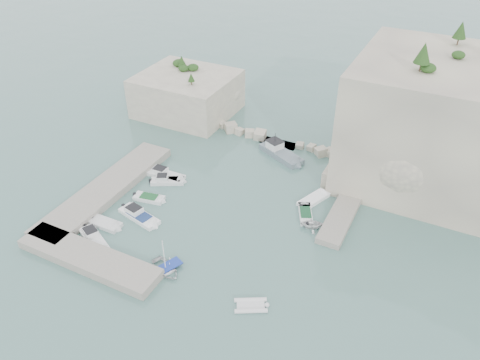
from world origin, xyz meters
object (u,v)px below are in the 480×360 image
at_px(inflatable_dinghy, 251,307).
at_px(tender_east_a, 311,228).
at_px(work_boat, 281,156).
at_px(motorboat_c, 149,200).
at_px(tender_east_c, 313,201).
at_px(motorboat_e, 106,225).
at_px(rowboat, 166,271).
at_px(tender_east_d, 340,188).
at_px(tender_east_b, 305,216).
at_px(motorboat_f, 94,241).
at_px(motorboat_b, 168,183).
at_px(motorboat_a, 166,177).
at_px(motorboat_d, 140,218).

xyz_separation_m(inflatable_dinghy, tender_east_a, (1.42, 14.64, 0.00)).
bearing_deg(work_boat, motorboat_c, -96.52).
bearing_deg(tender_east_c, work_boat, 65.76).
distance_m(motorboat_e, inflatable_dinghy, 22.09).
bearing_deg(rowboat, tender_east_d, -4.83).
relative_size(motorboat_c, tender_east_b, 0.97).
bearing_deg(motorboat_f, motorboat_e, 130.05).
xyz_separation_m(motorboat_b, tender_east_d, (22.28, 9.60, 0.00)).
xyz_separation_m(motorboat_f, rowboat, (10.47, -0.21, 0.00)).
bearing_deg(motorboat_b, inflatable_dinghy, -63.96).
distance_m(motorboat_a, motorboat_b, 1.58).
bearing_deg(rowboat, motorboat_b, 56.49).
bearing_deg(motorboat_f, rowboat, 25.72).
distance_m(motorboat_d, motorboat_f, 6.40).
bearing_deg(inflatable_dinghy, motorboat_f, 150.21).
distance_m(tender_east_b, tender_east_c, 3.44).
bearing_deg(motorboat_d, rowboat, -24.07).
bearing_deg(motorboat_c, inflatable_dinghy, -36.98).
bearing_deg(motorboat_a, work_boat, 43.37).
bearing_deg(tender_east_b, motorboat_a, 66.33).
bearing_deg(motorboat_d, motorboat_c, 120.23).
xyz_separation_m(motorboat_d, motorboat_e, (-2.89, -3.10, 0.00)).
height_order(inflatable_dinghy, tender_east_a, tender_east_a).
xyz_separation_m(motorboat_c, tender_east_c, (19.91, 9.67, 0.00)).
height_order(motorboat_c, tender_east_a, tender_east_a).
relative_size(tender_east_c, tender_east_d, 1.41).
relative_size(motorboat_d, inflatable_dinghy, 1.79).
distance_m(inflatable_dinghy, tender_east_a, 14.71).
xyz_separation_m(motorboat_b, rowboat, (9.45, -14.43, 0.00)).
height_order(tender_east_a, work_boat, work_boat).
bearing_deg(rowboat, tender_east_b, -9.88).
distance_m(motorboat_a, motorboat_e, 12.44).
xyz_separation_m(motorboat_e, work_boat, (13.39, 25.06, 0.00)).
relative_size(motorboat_c, motorboat_e, 1.00).
xyz_separation_m(motorboat_a, motorboat_d, (2.31, -9.33, 0.00)).
relative_size(rowboat, tender_east_a, 1.41).
relative_size(motorboat_f, tender_east_d, 1.58).
height_order(motorboat_a, motorboat_f, same).
relative_size(motorboat_b, tender_east_a, 1.71).
distance_m(rowboat, inflatable_dinghy, 10.68).
xyz_separation_m(tender_east_a, work_boat, (-9.86, 13.84, 0.00)).
bearing_deg(inflatable_dinghy, motorboat_e, 142.68).
relative_size(motorboat_a, tender_east_c, 1.18).
height_order(motorboat_d, tender_east_a, tender_east_a).
bearing_deg(tender_east_c, tender_east_d, -6.49).
xyz_separation_m(tender_east_b, tender_east_c, (-0.12, 3.44, 0.00)).
xyz_separation_m(motorboat_a, tender_east_d, (23.40, 8.48, 0.00)).
height_order(tender_east_d, work_boat, work_boat).
height_order(motorboat_c, motorboat_d, motorboat_d).
height_order(motorboat_e, motorboat_f, motorboat_f).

